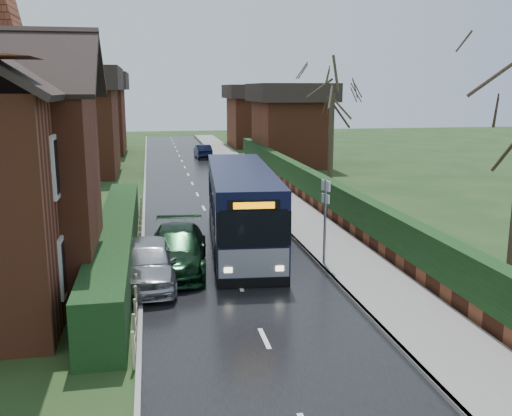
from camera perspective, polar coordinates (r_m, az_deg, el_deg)
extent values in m
plane|color=#32471E|center=(16.34, -0.56, -10.09)|extent=(140.00, 140.00, 0.00)
cube|color=black|center=(25.80, -4.41, -1.84)|extent=(6.00, 100.00, 0.02)
cube|color=slate|center=(26.55, 4.74, -1.32)|extent=(2.50, 100.00, 0.14)
cube|color=gray|center=(26.27, 2.22, -1.43)|extent=(0.12, 100.00, 0.14)
cube|color=gray|center=(25.66, -11.20, -2.02)|extent=(0.12, 100.00, 0.10)
cube|color=black|center=(20.66, -13.75, -3.37)|extent=(1.20, 16.00, 1.60)
cube|color=brown|center=(26.95, 7.93, -0.70)|extent=(0.30, 50.00, 0.60)
cube|color=black|center=(26.77, 7.99, 1.18)|extent=(0.60, 50.00, 1.20)
cube|color=brown|center=(17.45, -19.86, 0.89)|extent=(2.50, 4.00, 6.00)
cube|color=silver|center=(15.77, -18.66, -5.39)|extent=(0.08, 1.20, 1.60)
cube|color=black|center=(15.76, -18.55, -5.39)|extent=(0.03, 0.95, 1.35)
cube|color=silver|center=(15.23, -19.30, 4.00)|extent=(0.08, 1.20, 1.60)
cube|color=black|center=(15.23, -19.19, 4.01)|extent=(0.03, 0.95, 1.35)
cube|color=silver|center=(19.60, -17.08, -1.97)|extent=(0.08, 1.20, 1.60)
cube|color=black|center=(19.59, -16.99, -1.97)|extent=(0.03, 0.95, 1.35)
cube|color=silver|center=(19.17, -17.55, 5.60)|extent=(0.08, 1.20, 1.60)
cube|color=black|center=(19.16, -17.46, 5.61)|extent=(0.03, 0.95, 1.35)
cube|color=silver|center=(23.48, -16.03, 0.33)|extent=(0.08, 1.20, 1.60)
cube|color=black|center=(23.48, -15.96, 0.33)|extent=(0.03, 0.95, 1.35)
cube|color=silver|center=(23.13, -16.40, 6.65)|extent=(0.08, 1.20, 1.60)
cube|color=black|center=(23.12, -16.32, 6.66)|extent=(0.03, 0.95, 1.35)
cube|color=silver|center=(25.93, -15.53, 1.42)|extent=(0.08, 1.20, 1.60)
cube|color=black|center=(25.93, -15.46, 1.42)|extent=(0.03, 0.95, 1.35)
cube|color=silver|center=(25.61, -15.85, 7.15)|extent=(0.08, 1.20, 1.60)
cube|color=black|center=(25.60, -15.79, 7.15)|extent=(0.03, 0.95, 1.35)
cube|color=black|center=(22.48, -1.49, -1.69)|extent=(3.08, 10.22, 1.04)
cube|color=black|center=(22.25, -1.51, 0.99)|extent=(3.10, 10.22, 1.10)
cube|color=black|center=(22.10, -1.52, 3.16)|extent=(3.08, 10.22, 0.60)
cube|color=black|center=(22.65, -1.48, -3.37)|extent=(3.08, 10.22, 0.32)
cube|color=gray|center=(17.69, -0.22, -5.51)|extent=(2.20, 0.29, 0.92)
cube|color=black|center=(17.37, -0.21, -2.08)|extent=(2.06, 0.24, 1.19)
cube|color=black|center=(17.21, -0.21, 0.28)|extent=(1.60, 0.21, 0.32)
cube|color=#FF8C00|center=(17.17, -0.20, 0.26)|extent=(1.26, 0.14, 0.20)
cube|color=black|center=(17.88, -0.21, -7.43)|extent=(2.25, 0.32, 0.27)
cube|color=#FFF2CC|center=(17.63, -2.80, -6.21)|extent=(0.26, 0.07, 0.16)
cube|color=#FFF2CC|center=(17.79, 2.39, -6.05)|extent=(0.26, 0.07, 0.16)
cylinder|color=black|center=(19.42, -3.79, -5.13)|extent=(0.33, 0.90, 0.88)
cylinder|color=black|center=(19.60, 2.29, -4.96)|extent=(0.33, 0.90, 0.88)
cylinder|color=black|center=(25.65, -4.36, -0.94)|extent=(0.33, 0.90, 0.88)
cylinder|color=black|center=(25.79, 0.24, -0.84)|extent=(0.33, 0.90, 0.88)
imported|color=#B4B5BA|center=(18.38, -10.68, -5.35)|extent=(1.86, 4.35, 1.47)
imported|color=black|center=(19.70, -7.94, -4.13)|extent=(2.46, 5.12, 1.44)
imported|color=black|center=(51.44, -5.34, 5.67)|extent=(1.44, 3.70, 1.20)
cylinder|color=slate|center=(19.75, 6.90, -1.57)|extent=(0.09, 0.09, 3.10)
cube|color=white|center=(19.48, 7.00, 2.23)|extent=(0.19, 0.46, 0.35)
cube|color=white|center=(19.56, 6.97, 0.95)|extent=(0.17, 0.42, 0.31)
cylinder|color=#362C20|center=(33.72, 7.50, 6.39)|extent=(0.32, 0.32, 5.89)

